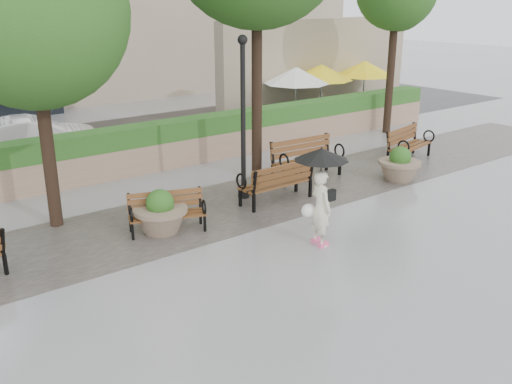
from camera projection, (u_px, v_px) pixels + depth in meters
ground at (313, 247)px, 11.53m from camera, size 100.00×100.00×0.00m
cobble_strip at (228, 206)px, 13.78m from camera, size 28.00×3.20×0.01m
hedge_wall at (149, 147)px, 16.57m from camera, size 24.00×0.80×1.35m
cafe_wall at (319, 68)px, 23.86m from camera, size 10.00×0.60×4.00m
cafe_hedge at (346, 114)px, 22.42m from camera, size 8.00×0.50×0.90m
asphalt_street at (97, 143)px, 19.80m from camera, size 40.00×7.00×0.00m
bench_1 at (168, 221)px, 12.21m from camera, size 1.72×1.16×0.86m
bench_2 at (276, 190)px, 14.00m from camera, size 1.91×0.77×1.02m
bench_3 at (307, 167)px, 15.84m from camera, size 2.09×0.94×1.10m
bench_4 at (409, 151)px, 17.61m from camera, size 1.98×1.13×1.00m
planter_left at (161, 216)px, 12.15m from camera, size 1.15×1.15×0.97m
planter_right at (399, 167)px, 15.65m from camera, size 1.14×1.14×0.96m
lamppost at (243, 129)px, 13.84m from camera, size 0.28×0.28×3.99m
tree_0 at (38, 18)px, 11.37m from camera, size 3.88×3.86×6.46m
patio_umb_white at (296, 76)px, 21.50m from camera, size 2.50×2.50×2.30m
patio_umb_yellow_a at (321, 73)px, 22.43m from camera, size 2.50×2.50×2.30m
patio_umb_yellow_b at (365, 69)px, 23.65m from camera, size 2.50×2.50×2.30m
car_right at (34, 138)px, 17.63m from camera, size 4.22×2.09×1.33m
pedestrian at (321, 187)px, 11.31m from camera, size 1.09×1.09×2.00m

